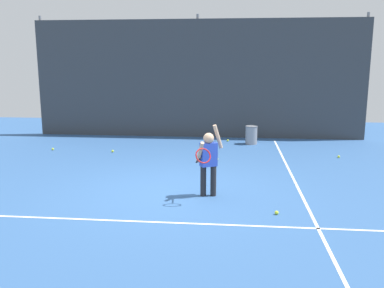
{
  "coord_description": "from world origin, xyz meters",
  "views": [
    {
      "loc": [
        1.21,
        -7.67,
        2.5
      ],
      "look_at": [
        0.38,
        0.5,
        0.85
      ],
      "focal_mm": 38.71,
      "sensor_mm": 36.0,
      "label": 1
    }
  ],
  "objects": [
    {
      "name": "ball_hopper",
      "position": [
        1.76,
        4.91,
        0.29
      ],
      "size": [
        0.38,
        0.38,
        0.56
      ],
      "color": "gray",
      "rests_on": "ground"
    },
    {
      "name": "court_line_sideline",
      "position": [
        2.52,
        1.0,
        0.0
      ],
      "size": [
        0.05,
        9.0,
        0.0
      ],
      "primitive_type": "cube",
      "color": "white",
      "rests_on": "ground"
    },
    {
      "name": "court_line_baseline",
      "position": [
        0.0,
        -1.6,
        0.0
      ],
      "size": [
        9.0,
        0.05,
        0.0
      ],
      "primitive_type": "cube",
      "color": "white",
      "rests_on": "ground"
    },
    {
      "name": "tennis_ball_1",
      "position": [
        -3.92,
        3.41,
        0.03
      ],
      "size": [
        0.07,
        0.07,
        0.07
      ],
      "primitive_type": "sphere",
      "color": "#CCE033",
      "rests_on": "ground"
    },
    {
      "name": "tennis_ball_5",
      "position": [
        0.8,
        2.67,
        0.03
      ],
      "size": [
        0.07,
        0.07,
        0.07
      ],
      "primitive_type": "sphere",
      "color": "#CCE033",
      "rests_on": "ground"
    },
    {
      "name": "ground_plane",
      "position": [
        0.0,
        0.0,
        0.0
      ],
      "size": [
        20.0,
        20.0,
        0.0
      ],
      "primitive_type": "plane",
      "color": "#335B93"
    },
    {
      "name": "fence_post_1",
      "position": [
        0.0,
        6.04,
        1.99
      ],
      "size": [
        0.09,
        0.09,
        3.98
      ],
      "primitive_type": "cylinder",
      "color": "slate",
      "rests_on": "ground"
    },
    {
      "name": "tennis_player",
      "position": [
        0.76,
        -0.22,
        0.73
      ],
      "size": [
        0.51,
        0.8,
        1.35
      ],
      "rotation": [
        0.0,
        0.0,
        0.46
      ],
      "color": "#232326",
      "rests_on": "ground"
    },
    {
      "name": "tennis_ball_3",
      "position": [
        3.98,
        3.26,
        0.03
      ],
      "size": [
        0.07,
        0.07,
        0.07
      ],
      "primitive_type": "sphere",
      "color": "#CCE033",
      "rests_on": "ground"
    },
    {
      "name": "tennis_ball_0",
      "position": [
        1.04,
        5.25,
        0.03
      ],
      "size": [
        0.07,
        0.07,
        0.07
      ],
      "primitive_type": "sphere",
      "color": "#CCE033",
      "rests_on": "ground"
    },
    {
      "name": "tennis_ball_4",
      "position": [
        1.95,
        -1.07,
        0.03
      ],
      "size": [
        0.07,
        0.07,
        0.07
      ],
      "primitive_type": "sphere",
      "color": "#CCE033",
      "rests_on": "ground"
    },
    {
      "name": "tennis_ball_2",
      "position": [
        -2.14,
        3.33,
        0.03
      ],
      "size": [
        0.07,
        0.07,
        0.07
      ],
      "primitive_type": "sphere",
      "color": "#CCE033",
      "rests_on": "ground"
    },
    {
      "name": "back_fence_windscreen",
      "position": [
        0.0,
        5.98,
        1.91
      ],
      "size": [
        10.84,
        0.08,
        3.83
      ],
      "primitive_type": "cube",
      "color": "#383D42",
      "rests_on": "ground"
    },
    {
      "name": "fence_post_0",
      "position": [
        -5.27,
        6.04,
        1.99
      ],
      "size": [
        0.09,
        0.09,
        3.98
      ],
      "primitive_type": "cylinder",
      "color": "slate",
      "rests_on": "ground"
    },
    {
      "name": "fence_post_2",
      "position": [
        5.27,
        6.04,
        1.99
      ],
      "size": [
        0.09,
        0.09,
        3.98
      ],
      "primitive_type": "cylinder",
      "color": "slate",
      "rests_on": "ground"
    }
  ]
}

